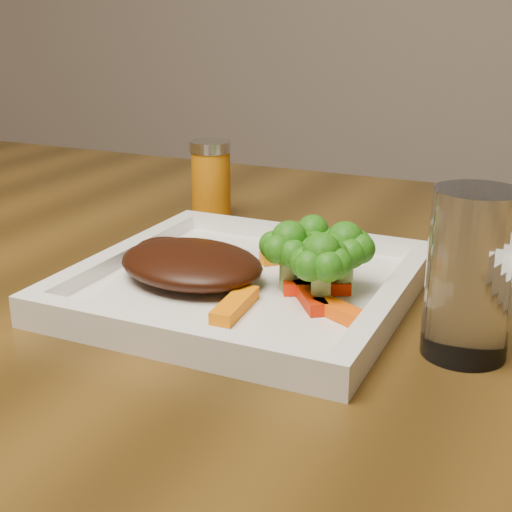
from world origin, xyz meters
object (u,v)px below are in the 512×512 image
at_px(plate, 245,289).
at_px(drinking_glass, 470,275).
at_px(steak, 191,263).
at_px(spice_shaker, 211,181).

distance_m(plate, drinking_glass, 0.20).
bearing_deg(steak, plate, 18.31).
bearing_deg(plate, drinking_glass, -10.17).
height_order(plate, steak, steak).
height_order(steak, drinking_glass, drinking_glass).
bearing_deg(spice_shaker, steak, -66.27).
relative_size(steak, spice_shaker, 1.45).
xyz_separation_m(plate, drinking_glass, (0.19, -0.03, 0.05)).
relative_size(plate, steak, 2.03).
xyz_separation_m(plate, spice_shaker, (-0.13, 0.19, 0.04)).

